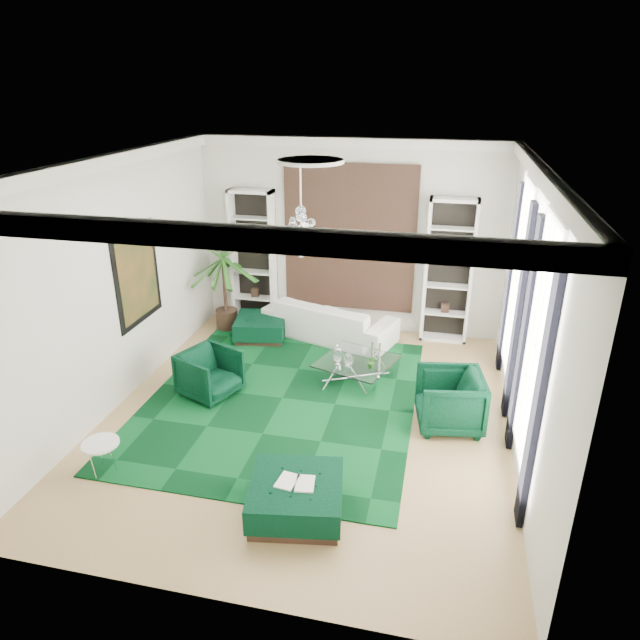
% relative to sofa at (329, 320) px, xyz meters
% --- Properties ---
extents(floor, '(6.00, 7.00, 0.02)m').
position_rel_sofa_xyz_m(floor, '(0.27, -2.88, -0.39)').
color(floor, tan).
rests_on(floor, ground).
extents(ceiling, '(6.00, 7.00, 0.02)m').
position_rel_sofa_xyz_m(ceiling, '(0.27, -2.88, 3.43)').
color(ceiling, white).
rests_on(ceiling, ground).
extents(wall_back, '(6.00, 0.02, 3.80)m').
position_rel_sofa_xyz_m(wall_back, '(0.27, 0.63, 1.52)').
color(wall_back, silver).
rests_on(wall_back, ground).
extents(wall_front, '(6.00, 0.02, 3.80)m').
position_rel_sofa_xyz_m(wall_front, '(0.27, -6.39, 1.52)').
color(wall_front, silver).
rests_on(wall_front, ground).
extents(wall_left, '(0.02, 7.00, 3.80)m').
position_rel_sofa_xyz_m(wall_left, '(-2.74, -2.88, 1.52)').
color(wall_left, silver).
rests_on(wall_left, ground).
extents(wall_right, '(0.02, 7.00, 3.80)m').
position_rel_sofa_xyz_m(wall_right, '(3.28, -2.88, 1.52)').
color(wall_right, silver).
rests_on(wall_right, ground).
extents(crown_molding, '(6.00, 7.00, 0.18)m').
position_rel_sofa_xyz_m(crown_molding, '(0.27, -2.88, 3.32)').
color(crown_molding, white).
rests_on(crown_molding, ceiling).
extents(ceiling_medallion, '(0.90, 0.90, 0.05)m').
position_rel_sofa_xyz_m(ceiling_medallion, '(0.27, -2.58, 3.39)').
color(ceiling_medallion, white).
rests_on(ceiling_medallion, ceiling).
extents(tapestry, '(2.50, 0.06, 2.80)m').
position_rel_sofa_xyz_m(tapestry, '(0.27, 0.58, 1.52)').
color(tapestry, black).
rests_on(tapestry, wall_back).
extents(shelving_left, '(0.90, 0.38, 2.80)m').
position_rel_sofa_xyz_m(shelving_left, '(-1.68, 0.43, 1.02)').
color(shelving_left, white).
rests_on(shelving_left, floor).
extents(shelving_right, '(0.90, 0.38, 2.80)m').
position_rel_sofa_xyz_m(shelving_right, '(2.22, 0.43, 1.02)').
color(shelving_right, white).
rests_on(shelving_right, floor).
extents(painting, '(0.04, 1.30, 1.60)m').
position_rel_sofa_xyz_m(painting, '(-2.70, -2.28, 1.47)').
color(painting, black).
rests_on(painting, wall_left).
extents(window_near, '(0.03, 1.10, 2.90)m').
position_rel_sofa_xyz_m(window_near, '(3.26, -3.78, 1.52)').
color(window_near, white).
rests_on(window_near, wall_right).
extents(curtain_near_a, '(0.07, 0.30, 3.25)m').
position_rel_sofa_xyz_m(curtain_near_a, '(3.22, -4.56, 1.27)').
color(curtain_near_a, black).
rests_on(curtain_near_a, floor).
extents(curtain_near_b, '(0.07, 0.30, 3.25)m').
position_rel_sofa_xyz_m(curtain_near_b, '(3.22, -3.00, 1.27)').
color(curtain_near_b, black).
rests_on(curtain_near_b, floor).
extents(window_far, '(0.03, 1.10, 2.90)m').
position_rel_sofa_xyz_m(window_far, '(3.26, -1.38, 1.52)').
color(window_far, white).
rests_on(window_far, wall_right).
extents(curtain_far_a, '(0.07, 0.30, 3.25)m').
position_rel_sofa_xyz_m(curtain_far_a, '(3.22, -2.16, 1.27)').
color(curtain_far_a, black).
rests_on(curtain_far_a, floor).
extents(curtain_far_b, '(0.07, 0.30, 3.25)m').
position_rel_sofa_xyz_m(curtain_far_b, '(3.22, -0.60, 1.27)').
color(curtain_far_b, black).
rests_on(curtain_far_b, floor).
extents(rug, '(4.20, 5.00, 0.02)m').
position_rel_sofa_xyz_m(rug, '(-0.24, -2.52, -0.37)').
color(rug, black).
rests_on(rug, floor).
extents(sofa, '(2.79, 1.76, 0.76)m').
position_rel_sofa_xyz_m(sofa, '(0.00, 0.00, 0.00)').
color(sofa, white).
rests_on(sofa, floor).
extents(armchair_left, '(1.09, 1.08, 0.77)m').
position_rel_sofa_xyz_m(armchair_left, '(-1.43, -2.62, 0.00)').
color(armchair_left, black).
rests_on(armchair_left, floor).
extents(armchair_right, '(1.08, 1.06, 0.86)m').
position_rel_sofa_xyz_m(armchair_right, '(2.37, -2.70, 0.05)').
color(armchair_right, black).
rests_on(armchair_right, floor).
extents(coffee_table, '(1.46, 1.46, 0.40)m').
position_rel_sofa_xyz_m(coffee_table, '(0.82, -1.66, -0.18)').
color(coffee_table, white).
rests_on(coffee_table, floor).
extents(ottoman_side, '(1.12, 1.12, 0.43)m').
position_rel_sofa_xyz_m(ottoman_side, '(-1.32, -0.31, -0.17)').
color(ottoman_side, black).
rests_on(ottoman_side, floor).
extents(ottoman_front, '(1.23, 1.23, 0.43)m').
position_rel_sofa_xyz_m(ottoman_front, '(0.66, -5.00, -0.17)').
color(ottoman_front, black).
rests_on(ottoman_front, floor).
extents(book, '(0.45, 0.30, 0.03)m').
position_rel_sofa_xyz_m(book, '(0.66, -5.00, 0.07)').
color(book, white).
rests_on(book, ottoman_front).
extents(side_table, '(0.49, 0.49, 0.46)m').
position_rel_sofa_xyz_m(side_table, '(-1.99, -4.84, -0.15)').
color(side_table, white).
rests_on(side_table, floor).
extents(palm, '(1.94, 1.94, 2.46)m').
position_rel_sofa_xyz_m(palm, '(-2.16, -0.02, 0.85)').
color(palm, '#2A651F').
rests_on(palm, floor).
extents(chandelier, '(1.00, 1.00, 0.70)m').
position_rel_sofa_xyz_m(chandelier, '(0.20, -2.87, 2.47)').
color(chandelier, white).
rests_on(chandelier, ceiling).
extents(table_plant, '(0.16, 0.15, 0.24)m').
position_rel_sofa_xyz_m(table_plant, '(1.11, -1.90, 0.13)').
color(table_plant, '#2A651F').
rests_on(table_plant, coffee_table).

